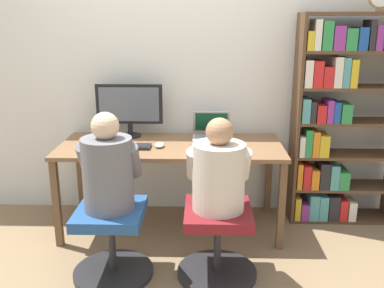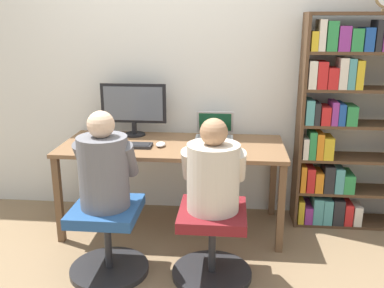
# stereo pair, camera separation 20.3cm
# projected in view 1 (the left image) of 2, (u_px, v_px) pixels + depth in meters

# --- Properties ---
(ground_plane) EXTENTS (14.00, 14.00, 0.00)m
(ground_plane) POSITION_uv_depth(u_px,v_px,m) (169.00, 249.00, 3.17)
(ground_plane) COLOR #846B4C
(wall_back) EXTENTS (10.00, 0.05, 2.60)m
(wall_back) POSITION_uv_depth(u_px,v_px,m) (174.00, 62.00, 3.55)
(wall_back) COLOR silver
(wall_back) RESTS_ON ground_plane
(desk) EXTENTS (1.72, 0.71, 0.70)m
(desk) POSITION_uv_depth(u_px,v_px,m) (171.00, 153.00, 3.33)
(desk) COLOR brown
(desk) RESTS_ON ground_plane
(desktop_monitor) EXTENTS (0.54, 0.18, 0.43)m
(desktop_monitor) POSITION_uv_depth(u_px,v_px,m) (129.00, 108.00, 3.48)
(desktop_monitor) COLOR black
(desktop_monitor) RESTS_ON desk
(laptop) EXTENTS (0.30, 0.32, 0.21)m
(laptop) POSITION_uv_depth(u_px,v_px,m) (211.00, 133.00, 3.48)
(laptop) COLOR #B7B7BC
(laptop) RESTS_ON desk
(keyboard) EXTENTS (0.40, 0.13, 0.03)m
(keyboard) POSITION_uv_depth(u_px,v_px,m) (124.00, 146.00, 3.22)
(keyboard) COLOR #232326
(keyboard) RESTS_ON desk
(computer_mouse_by_keyboard) EXTENTS (0.07, 0.11, 0.03)m
(computer_mouse_by_keyboard) POSITION_uv_depth(u_px,v_px,m) (160.00, 145.00, 3.24)
(computer_mouse_by_keyboard) COLOR silver
(computer_mouse_by_keyboard) RESTS_ON desk
(office_chair_left) EXTENTS (0.53, 0.53, 0.48)m
(office_chair_left) POSITION_uv_depth(u_px,v_px,m) (112.00, 239.00, 2.78)
(office_chair_left) COLOR #262628
(office_chair_left) RESTS_ON ground_plane
(office_chair_right) EXTENTS (0.53, 0.53, 0.48)m
(office_chair_right) POSITION_uv_depth(u_px,v_px,m) (218.00, 239.00, 2.78)
(office_chair_right) COLOR #262628
(office_chair_right) RESTS_ON ground_plane
(person_at_monitor) EXTENTS (0.39, 0.33, 0.63)m
(person_at_monitor) POSITION_uv_depth(u_px,v_px,m) (108.00, 169.00, 2.65)
(person_at_monitor) COLOR slate
(person_at_monitor) RESTS_ON office_chair_left
(person_at_laptop) EXTENTS (0.40, 0.33, 0.59)m
(person_at_laptop) POSITION_uv_depth(u_px,v_px,m) (219.00, 172.00, 2.65)
(person_at_laptop) COLOR beige
(person_at_laptop) RESTS_ON office_chair_right
(bookshelf) EXTENTS (0.86, 0.28, 1.69)m
(bookshelf) POSITION_uv_depth(u_px,v_px,m) (335.00, 124.00, 3.43)
(bookshelf) COLOR #513823
(bookshelf) RESTS_ON ground_plane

